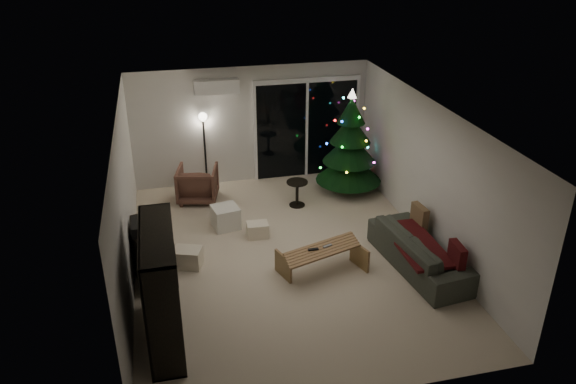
{
  "coord_description": "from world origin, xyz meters",
  "views": [
    {
      "loc": [
        -1.83,
        -7.9,
        5.1
      ],
      "look_at": [
        0.1,
        0.3,
        1.05
      ],
      "focal_mm": 35.0,
      "sensor_mm": 36.0,
      "label": 1
    }
  ],
  "objects_px": {
    "sofa": "(421,251)",
    "christmas_tree": "(350,142)",
    "bookshelf": "(146,290)",
    "media_cabinet": "(148,252)",
    "coffee_table": "(322,260)",
    "armchair": "(198,184)"
  },
  "relations": [
    {
      "from": "bookshelf",
      "to": "media_cabinet",
      "type": "bearing_deg",
      "value": 84.22
    },
    {
      "from": "sofa",
      "to": "coffee_table",
      "type": "xyz_separation_m",
      "value": [
        -1.6,
        0.24,
        -0.1
      ]
    },
    {
      "from": "armchair",
      "to": "coffee_table",
      "type": "height_order",
      "value": "armchair"
    },
    {
      "from": "media_cabinet",
      "to": "coffee_table",
      "type": "xyz_separation_m",
      "value": [
        2.7,
        -0.58,
        -0.18
      ]
    },
    {
      "from": "sofa",
      "to": "media_cabinet",
      "type": "bearing_deg",
      "value": 72.35
    },
    {
      "from": "bookshelf",
      "to": "armchair",
      "type": "distance_m",
      "value": 4.28
    },
    {
      "from": "media_cabinet",
      "to": "christmas_tree",
      "type": "relative_size",
      "value": 0.57
    },
    {
      "from": "sofa",
      "to": "christmas_tree",
      "type": "bearing_deg",
      "value": -2.94
    },
    {
      "from": "bookshelf",
      "to": "coffee_table",
      "type": "bearing_deg",
      "value": 15.77
    },
    {
      "from": "sofa",
      "to": "coffee_table",
      "type": "height_order",
      "value": "sofa"
    },
    {
      "from": "bookshelf",
      "to": "coffee_table",
      "type": "height_order",
      "value": "bookshelf"
    },
    {
      "from": "media_cabinet",
      "to": "sofa",
      "type": "height_order",
      "value": "media_cabinet"
    },
    {
      "from": "media_cabinet",
      "to": "coffee_table",
      "type": "height_order",
      "value": "media_cabinet"
    },
    {
      "from": "armchair",
      "to": "sofa",
      "type": "distance_m",
      "value": 4.68
    },
    {
      "from": "media_cabinet",
      "to": "coffee_table",
      "type": "bearing_deg",
      "value": -30.47
    },
    {
      "from": "armchair",
      "to": "coffee_table",
      "type": "bearing_deg",
      "value": 132.0
    },
    {
      "from": "coffee_table",
      "to": "christmas_tree",
      "type": "relative_size",
      "value": 0.61
    },
    {
      "from": "armchair",
      "to": "sofa",
      "type": "height_order",
      "value": "armchair"
    },
    {
      "from": "christmas_tree",
      "to": "sofa",
      "type": "bearing_deg",
      "value": -86.1
    },
    {
      "from": "media_cabinet",
      "to": "armchair",
      "type": "bearing_deg",
      "value": 49.98
    },
    {
      "from": "bookshelf",
      "to": "sofa",
      "type": "distance_m",
      "value": 4.41
    },
    {
      "from": "bookshelf",
      "to": "media_cabinet",
      "type": "height_order",
      "value": "bookshelf"
    }
  ]
}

